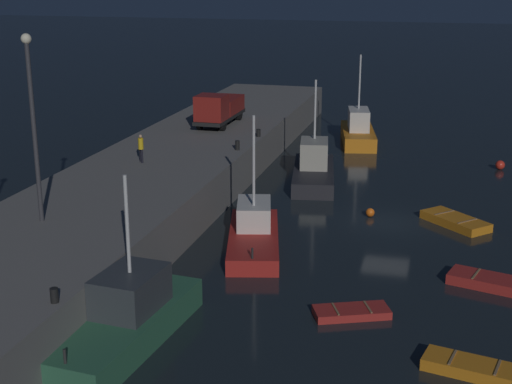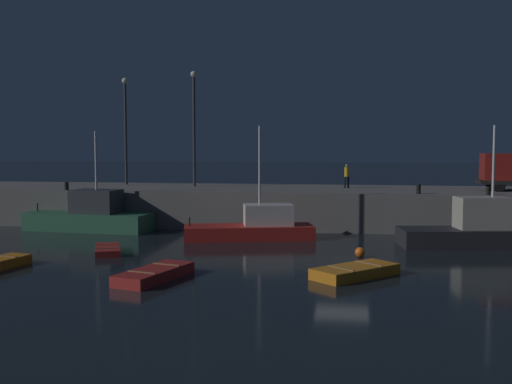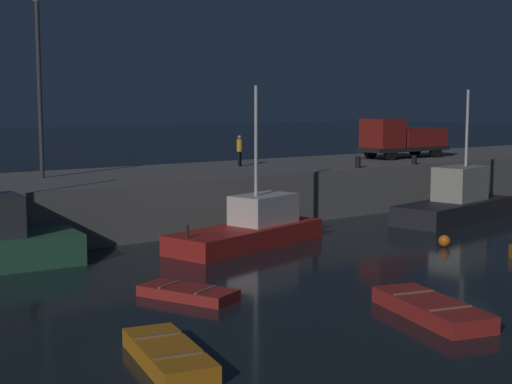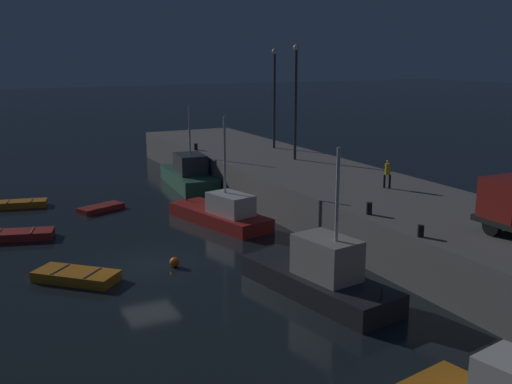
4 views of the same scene
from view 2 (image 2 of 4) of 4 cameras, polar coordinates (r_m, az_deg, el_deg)
ground_plane at (r=29.66m, az=7.87°, el=-6.22°), size 320.00×320.00×0.00m
pier_quay at (r=42.76m, az=8.20°, el=-1.33°), size 61.44×8.61×2.43m
fishing_trawler_red at (r=35.42m, az=19.35°, el=-3.26°), size 8.04×3.79×6.43m
fishing_boat_blue at (r=40.84m, az=-14.80°, el=-2.13°), size 8.15×3.34×6.23m
fishing_boat_orange at (r=36.00m, az=-0.15°, el=-3.19°), size 7.72×4.11×6.47m
dinghy_orange_near at (r=32.31m, az=-13.37°, el=-5.13°), size 2.26×3.19×0.36m
rowboat_white_mid at (r=26.16m, az=9.02°, el=-7.16°), size 3.74×3.81×0.49m
dinghy_red_small at (r=25.67m, az=-9.23°, el=-7.38°), size 2.43×4.19×0.49m
mooring_buoy_mid at (r=30.63m, az=9.43°, el=-5.44°), size 0.48×0.48×0.48m
lamp_post_west at (r=47.77m, az=-11.79°, el=6.22°), size 0.44×0.44×7.90m
lamp_post_east at (r=44.90m, az=-5.66°, el=6.58°), size 0.44×0.44×8.16m
dockworker at (r=43.38m, az=8.24°, el=1.59°), size 0.42×0.42×1.64m
bollard_west at (r=42.96m, az=-16.86°, el=0.52°), size 0.28×0.28×0.52m
bollard_central at (r=39.45m, az=20.37°, el=0.10°), size 0.28×0.28×0.50m
bollard_east at (r=39.13m, az=14.56°, el=0.26°), size 0.28×0.28×0.58m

